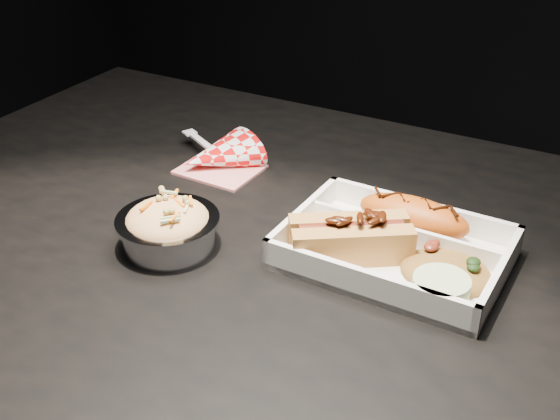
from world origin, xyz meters
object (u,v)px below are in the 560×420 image
at_px(napkin_fork, 217,156).
at_px(dining_table, 284,293).
at_px(fried_pastry, 413,216).
at_px(foil_coleslaw_cup, 168,226).
at_px(food_tray, 395,252).
at_px(hotdog, 351,236).

bearing_deg(napkin_fork, dining_table, -5.67).
height_order(fried_pastry, foil_coleslaw_cup, foil_coleslaw_cup).
bearing_deg(napkin_fork, food_tray, 9.98).
xyz_separation_m(dining_table, food_tray, (0.14, 0.01, 0.10)).
bearing_deg(food_tray, napkin_fork, 162.85).
distance_m(dining_table, fried_pastry, 0.20).
bearing_deg(fried_pastry, hotdog, -120.09).
relative_size(hotdog, foil_coleslaw_cup, 1.20).
relative_size(food_tray, hotdog, 1.72).
relative_size(food_tray, fried_pastry, 1.83).
bearing_deg(napkin_fork, foil_coleslaw_cup, -43.66).
distance_m(dining_table, foil_coleslaw_cup, 0.18).
distance_m(foil_coleslaw_cup, napkin_fork, 0.22).
bearing_deg(napkin_fork, hotdog, 2.49).
bearing_deg(dining_table, food_tray, 5.34).
bearing_deg(foil_coleslaw_cup, hotdog, 21.32).
xyz_separation_m(foil_coleslaw_cup, napkin_fork, (-0.07, 0.21, -0.01)).
distance_m(hotdog, foil_coleslaw_cup, 0.22).
distance_m(fried_pastry, hotdog, 0.09).
relative_size(foil_coleslaw_cup, napkin_fork, 0.76).
relative_size(dining_table, fried_pastry, 8.64).
bearing_deg(foil_coleslaw_cup, fried_pastry, 32.75).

